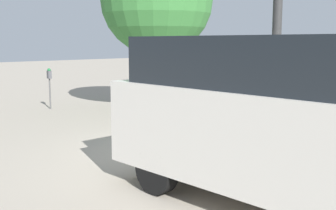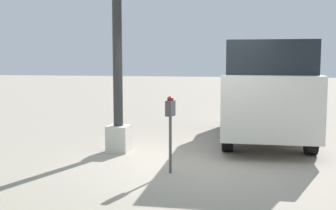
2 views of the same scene
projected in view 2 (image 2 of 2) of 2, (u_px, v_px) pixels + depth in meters
name	position (u px, v px, depth m)	size (l,w,h in m)	color
ground_plane	(202.00, 164.00, 7.81)	(80.00, 80.00, 0.00)	gray
parking_meter_near	(170.00, 116.00, 7.07)	(0.22, 0.15, 1.32)	#4C4C4C
lamp_post	(118.00, 60.00, 8.64)	(0.44, 0.44, 5.21)	beige
parked_van	(266.00, 88.00, 10.05)	(4.95, 2.03, 2.31)	beige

